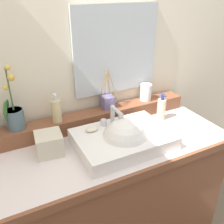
# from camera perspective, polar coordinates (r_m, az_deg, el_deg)

# --- Properties ---
(wall_back) EXTENTS (2.89, 0.20, 2.58)m
(wall_back) POSITION_cam_1_polar(r_m,az_deg,el_deg) (1.53, -8.20, 13.87)
(wall_back) COLOR #ECE0C5
(wall_back) RESTS_ON ground
(vanity_cabinet) EXTENTS (1.37, 0.58, 0.87)m
(vanity_cabinet) POSITION_cam_1_polar(r_m,az_deg,el_deg) (1.64, -1.28, -19.69)
(vanity_cabinet) COLOR brown
(vanity_cabinet) RESTS_ON ground
(back_ledge) EXTENTS (1.30, 0.11, 0.09)m
(back_ledge) POSITION_cam_1_polar(r_m,az_deg,el_deg) (1.51, -5.03, -1.65)
(back_ledge) COLOR brown
(back_ledge) RESTS_ON vanity_cabinet
(sink_basin) EXTENTS (0.49, 0.35, 0.27)m
(sink_basin) POSITION_cam_1_polar(r_m,az_deg,el_deg) (1.33, 2.70, -6.39)
(sink_basin) COLOR white
(sink_basin) RESTS_ON vanity_cabinet
(soap_bar) EXTENTS (0.07, 0.04, 0.02)m
(soap_bar) POSITION_cam_1_polar(r_m,az_deg,el_deg) (1.33, -4.61, -3.90)
(soap_bar) COLOR #ECE1C4
(soap_bar) RESTS_ON sink_basin
(potted_plant) EXTENTS (0.11, 0.09, 0.34)m
(potted_plant) POSITION_cam_1_polar(r_m,az_deg,el_deg) (1.38, -21.33, -0.66)
(potted_plant) COLOR slate
(potted_plant) RESTS_ON back_ledge
(soap_dispenser) EXTENTS (0.05, 0.06, 0.16)m
(soap_dispenser) POSITION_cam_1_polar(r_m,az_deg,el_deg) (1.39, -12.57, 0.41)
(soap_dispenser) COLOR beige
(soap_dispenser) RESTS_ON back_ledge
(tumbler_cup) EXTENTS (0.07, 0.07, 0.11)m
(tumbler_cup) POSITION_cam_1_polar(r_m,az_deg,el_deg) (1.64, 7.71, 4.50)
(tumbler_cup) COLOR white
(tumbler_cup) RESTS_ON back_ledge
(reed_diffuser) EXTENTS (0.11, 0.12, 0.26)m
(reed_diffuser) POSITION_cam_1_polar(r_m,az_deg,el_deg) (1.53, -1.02, 2.46)
(reed_diffuser) COLOR slate
(reed_diffuser) RESTS_ON back_ledge
(lotion_bottle) EXTENTS (0.05, 0.06, 0.17)m
(lotion_bottle) POSITION_cam_1_polar(r_m,az_deg,el_deg) (1.59, 11.17, 0.72)
(lotion_bottle) COLOR beige
(lotion_bottle) RESTS_ON vanity_cabinet
(tissue_box) EXTENTS (0.14, 0.14, 0.11)m
(tissue_box) POSITION_cam_1_polar(r_m,az_deg,el_deg) (1.30, -14.14, -6.98)
(tissue_box) COLOR beige
(tissue_box) RESTS_ON vanity_cabinet
(mirror) EXTENTS (0.54, 0.02, 0.51)m
(mirror) POSITION_cam_1_polar(r_m,az_deg,el_deg) (1.51, 0.97, 13.89)
(mirror) COLOR silver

